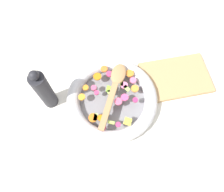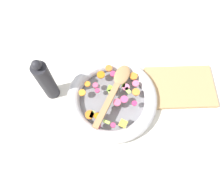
% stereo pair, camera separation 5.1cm
% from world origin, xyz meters
% --- Properties ---
extents(ground_plane, '(4.00, 4.00, 0.00)m').
position_xyz_m(ground_plane, '(0.00, 0.00, 0.00)').
color(ground_plane, silver).
extents(skillet, '(0.35, 0.35, 0.05)m').
position_xyz_m(skillet, '(0.00, 0.00, 0.02)').
color(skillet, slate).
rests_on(skillet, ground_plane).
extents(chopped_vegetables, '(0.23, 0.26, 0.01)m').
position_xyz_m(chopped_vegetables, '(-0.00, 0.00, 0.05)').
color(chopped_vegetables, orange).
rests_on(chopped_vegetables, skillet).
extents(wooden_spoon, '(0.16, 0.26, 0.01)m').
position_xyz_m(wooden_spoon, '(0.01, 0.03, 0.06)').
color(wooden_spoon, '#A87F51').
rests_on(wooden_spoon, chopped_vegetables).
extents(pepper_mill, '(0.05, 0.05, 0.23)m').
position_xyz_m(pepper_mill, '(-0.24, 0.04, 0.11)').
color(pepper_mill, '#232328').
rests_on(pepper_mill, ground_plane).
extents(cutting_board, '(0.27, 0.18, 0.02)m').
position_xyz_m(cutting_board, '(0.28, 0.05, 0.01)').
color(cutting_board, tan).
rests_on(cutting_board, ground_plane).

